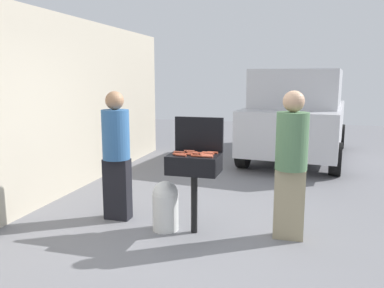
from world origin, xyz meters
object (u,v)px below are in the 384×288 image
hot_dog_7 (189,151)px  hot_dog_11 (206,156)px  bbq_grill (194,167)px  parked_minivan (298,114)px  hot_dog_14 (207,153)px  hot_dog_6 (187,154)px  hot_dog_8 (213,152)px  hot_dog_3 (192,152)px  hot_dog_5 (209,153)px  hot_dog_1 (207,155)px  hot_dog_0 (198,153)px  person_left (116,151)px  hot_dog_2 (193,153)px  hot_dog_4 (181,155)px  propane_tank (165,205)px  hot_dog_10 (179,152)px  hot_dog_12 (207,156)px  person_right (291,160)px  hot_dog_9 (206,155)px  hot_dog_15 (178,154)px  hot_dog_13 (197,156)px

hot_dog_7 → hot_dog_11: 0.35m
bbq_grill → parked_minivan: 5.11m
hot_dog_14 → parked_minivan: bearing=78.5°
hot_dog_6 → hot_dog_8: 0.32m
hot_dog_3 → hot_dog_5: (0.21, -0.02, 0.00)m
hot_dog_1 → hot_dog_0: bearing=144.0°
person_left → hot_dog_0: bearing=3.8°
hot_dog_1 → person_left: size_ratio=0.08×
hot_dog_2 → hot_dog_6: (-0.05, -0.06, 0.00)m
hot_dog_4 → propane_tank: bearing=152.7°
bbq_grill → hot_dog_7: size_ratio=7.42×
hot_dog_10 → propane_tank: 0.68m
hot_dog_5 → parked_minivan: size_ratio=0.03×
hot_dog_10 → hot_dog_12: size_ratio=1.00×
hot_dog_0 → bbq_grill: bearing=-140.5°
hot_dog_3 → hot_dog_8: bearing=10.2°
hot_dog_10 → parked_minivan: (1.33, 4.95, 0.05)m
hot_dog_1 → person_right: size_ratio=0.08×
hot_dog_8 → hot_dog_0: bearing=-151.7°
hot_dog_2 → propane_tank: size_ratio=0.21×
hot_dog_3 → hot_dog_5: 0.21m
hot_dog_5 → propane_tank: bearing=-173.3°
hot_dog_4 → hot_dog_12: same height
hot_dog_0 → hot_dog_9: same height
hot_dog_15 → propane_tank: 0.69m
hot_dog_2 → hot_dog_4: same height
hot_dog_7 → hot_dog_9: (0.24, -0.16, 0.00)m
hot_dog_9 → hot_dog_14: 0.13m
hot_dog_3 → parked_minivan: 5.05m
hot_dog_1 → hot_dog_13: same height
hot_dog_3 → parked_minivan: parked_minivan is taller
hot_dog_0 → hot_dog_7: 0.16m
hot_dog_6 → bbq_grill: bearing=39.2°
hot_dog_15 → parked_minivan: parked_minivan is taller
person_left → parked_minivan: size_ratio=0.37×
hot_dog_7 → hot_dog_14: 0.24m
hot_dog_1 → hot_dog_2: 0.20m
hot_dog_7 → hot_dog_15: 0.24m
hot_dog_12 → propane_tank: hot_dog_12 is taller
hot_dog_2 → hot_dog_4: (-0.11, -0.14, 0.00)m
hot_dog_6 → hot_dog_4: bearing=-123.6°
hot_dog_13 → propane_tank: 0.79m
parked_minivan → hot_dog_5: bearing=85.2°
hot_dog_10 → hot_dog_4: bearing=-65.8°
hot_dog_7 → hot_dog_5: bearing=-16.5°
hot_dog_1 → hot_dog_9: 0.04m
hot_dog_8 → hot_dog_13: bearing=-118.1°
hot_dog_5 → hot_dog_6: size_ratio=1.00×
hot_dog_10 → person_right: size_ratio=0.08×
hot_dog_9 → person_left: person_left is taller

